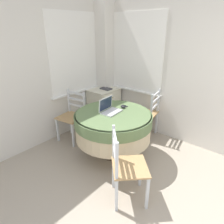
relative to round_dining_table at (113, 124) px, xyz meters
The scene contains 10 objects.
corner_room_shell 0.78m from the round_dining_table, 39.44° to the left, with size 4.37×4.62×2.55m.
round_dining_table is the anchor object (origin of this frame).
laptop 0.24m from the round_dining_table, 95.55° to the left, with size 0.34×0.25×0.22m.
computer_mouse 0.32m from the round_dining_table, ahead, with size 0.06×0.09×0.04m.
cell_phone 0.38m from the round_dining_table, ahead, with size 0.06×0.11×0.01m.
dining_chair_near_back_window 0.91m from the round_dining_table, 94.37° to the left, with size 0.46×0.48×0.91m.
dining_chair_near_right_window 0.92m from the round_dining_table, ahead, with size 0.49×0.47×0.91m.
dining_chair_camera_near 0.90m from the round_dining_table, 130.26° to the right, with size 0.58×0.58×0.91m.
corner_cabinet 1.26m from the round_dining_table, 48.83° to the left, with size 0.61×0.50×0.76m.
book_on_cabinet 1.24m from the round_dining_table, 46.93° to the left, with size 0.15×0.23×0.02m.
Camera 1 is at (-1.15, -0.22, 1.95)m, focal length 32.00 mm.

